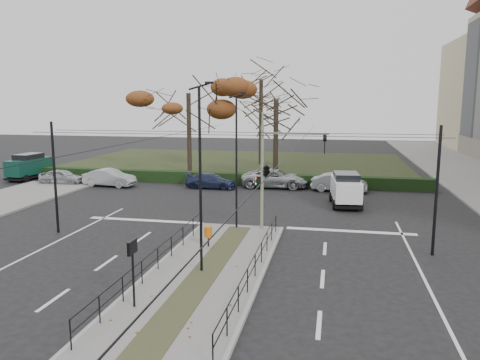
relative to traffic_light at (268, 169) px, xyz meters
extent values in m
plane|color=black|center=(-1.54, -4.50, -3.44)|extent=(140.00, 140.00, 0.00)
cube|color=slate|center=(-1.54, -7.00, -3.37)|extent=(4.40, 15.00, 0.14)
cube|color=black|center=(-7.54, 27.50, -3.39)|extent=(38.00, 26.00, 0.10)
cube|color=black|center=(-7.54, 14.10, -2.94)|extent=(38.00, 1.00, 1.00)
cylinder|color=black|center=(-3.59, -13.70, -2.85)|extent=(0.04, 0.04, 0.90)
cylinder|color=black|center=(-3.59, -0.50, -2.85)|extent=(0.04, 0.04, 0.90)
cylinder|color=black|center=(0.51, -13.70, -2.85)|extent=(0.04, 0.04, 0.90)
cylinder|color=black|center=(0.51, -0.50, -2.85)|extent=(0.04, 0.04, 0.90)
cylinder|color=black|center=(-3.59, -7.10, -2.40)|extent=(0.04, 13.20, 0.04)
cylinder|color=black|center=(0.51, -7.10, -2.40)|extent=(0.04, 13.20, 0.04)
cylinder|color=black|center=(-11.14, -2.50, -0.44)|extent=(0.14, 0.14, 6.00)
cylinder|color=black|center=(8.06, -2.50, -0.44)|extent=(0.14, 0.14, 6.00)
cylinder|color=black|center=(-1.54, -3.50, 2.06)|extent=(20.00, 0.02, 0.02)
cylinder|color=black|center=(-1.54, -1.50, 2.06)|extent=(20.00, 0.02, 0.02)
cylinder|color=black|center=(-5.04, -6.50, 1.86)|extent=(0.02, 34.00, 0.02)
cylinder|color=black|center=(1.96, -6.50, 1.86)|extent=(0.02, 34.00, 0.02)
cylinder|color=gray|center=(-0.33, 0.00, -0.47)|extent=(0.17, 0.17, 5.67)
cylinder|color=gray|center=(1.42, 0.00, 1.94)|extent=(3.49, 0.11, 0.11)
imported|color=black|center=(2.94, 0.00, 1.39)|extent=(0.23, 0.24, 0.98)
imported|color=black|center=(-0.09, 0.00, -0.03)|extent=(1.29, 2.17, 0.87)
cube|color=black|center=(-0.53, 0.00, -0.68)|extent=(0.24, 0.17, 0.55)
sphere|color=#FF0C0C|center=(-0.64, 0.00, -0.52)|extent=(0.12, 0.12, 0.12)
sphere|color=#0CE533|center=(-0.64, 0.00, -0.81)|extent=(0.12, 0.12, 0.12)
cylinder|color=black|center=(-2.36, -3.68, -3.06)|extent=(0.08, 0.08, 0.47)
cylinder|color=#CE620C|center=(-2.36, -3.68, -2.59)|extent=(0.38, 0.38, 0.52)
cylinder|color=black|center=(-3.04, -10.70, -2.20)|extent=(0.08, 0.08, 2.21)
cube|color=black|center=(-3.04, -10.70, -1.20)|extent=(0.11, 0.61, 0.46)
cube|color=beige|center=(-3.11, -10.70, -1.20)|extent=(0.02, 0.53, 0.39)
cylinder|color=black|center=(-1.75, -6.95, 0.43)|extent=(0.11, 0.11, 7.46)
cube|color=black|center=(-1.33, -6.95, 4.30)|extent=(0.33, 0.13, 0.09)
cylinder|color=black|center=(-1.74, -0.06, 0.29)|extent=(0.11, 0.11, 7.19)
cube|color=black|center=(-1.33, -0.06, 4.02)|extent=(0.31, 0.13, 0.09)
imported|color=#9EA1A5|center=(-19.44, 11.16, -2.78)|extent=(3.95, 1.73, 1.32)
imported|color=#9EA1A5|center=(-14.99, 11.12, -2.71)|extent=(4.53, 1.91, 1.46)
imported|color=#1F2949|center=(-6.42, 11.98, -2.83)|extent=(4.25, 1.84, 1.22)
imported|color=#9EA1A5|center=(-1.29, 13.34, -2.68)|extent=(5.53, 2.65, 1.52)
cube|color=white|center=(4.30, 7.46, -2.28)|extent=(2.09, 4.21, 1.32)
cube|color=black|center=(4.30, 7.46, -1.49)|extent=(1.78, 2.38, 0.62)
cube|color=black|center=(4.30, 7.46, -3.14)|extent=(2.14, 4.30, 0.18)
cylinder|color=black|center=(5.28, 6.20, -3.11)|extent=(0.28, 0.68, 0.66)
cylinder|color=black|center=(3.57, 6.04, -3.11)|extent=(0.28, 0.68, 0.66)
cylinder|color=black|center=(5.02, 8.88, -3.11)|extent=(0.28, 0.68, 0.66)
cylinder|color=black|center=(3.32, 8.71, -3.11)|extent=(0.28, 0.68, 0.66)
cube|color=#0B3328|center=(-23.93, 13.06, -2.25)|extent=(1.99, 4.61, 1.38)
cube|color=black|center=(-23.93, 13.06, -1.42)|extent=(1.71, 2.58, 0.65)
cube|color=black|center=(-23.93, 13.06, -3.14)|extent=(2.03, 4.70, 0.18)
cylinder|color=black|center=(-23.21, 11.52, -3.11)|extent=(0.27, 0.67, 0.66)
cylinder|color=black|center=(-24.87, 11.64, -3.11)|extent=(0.27, 0.67, 0.66)
cylinder|color=black|center=(-22.99, 14.48, -3.11)|extent=(0.27, 0.67, 0.66)
cylinder|color=black|center=(-24.66, 14.60, -3.11)|extent=(0.27, 0.67, 0.66)
cylinder|color=black|center=(-10.71, 19.76, 0.55)|extent=(0.44, 0.44, 7.78)
ellipsoid|color=#5B3015|center=(-10.71, 19.76, 4.43)|extent=(9.48, 9.48, 4.89)
cylinder|color=black|center=(-4.71, 27.25, 1.35)|extent=(0.44, 0.44, 9.38)
cylinder|color=black|center=(-1.71, 16.80, 0.22)|extent=(0.44, 0.44, 7.13)
imported|color=#9EA1A5|center=(3.92, 12.58, -2.73)|extent=(4.49, 1.99, 1.43)
camera|label=1|loc=(3.46, -24.65, 3.56)|focal=35.00mm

